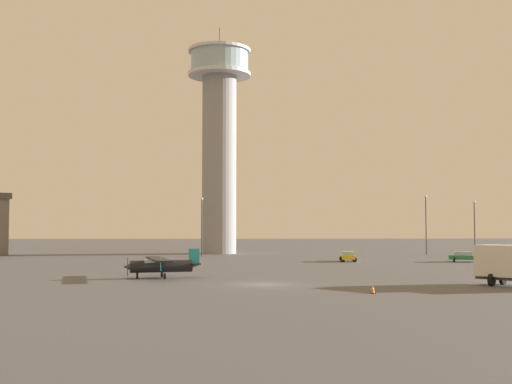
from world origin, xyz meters
The scene contains 9 objects.
ground_plane centered at (0.00, 0.00, 0.00)m, with size 400.00×400.00×0.00m, color #545456.
control_tower centered at (-3.85, 60.02, 21.35)m, with size 11.10×11.10×40.15m.
airplane_black centered at (-8.83, 6.59, 1.24)m, with size 7.07×9.05×2.67m.
car_yellow centered at (13.66, 33.67, 0.74)m, with size 2.68×4.48×1.37m.
car_green centered at (28.97, 31.89, 0.74)m, with size 4.40×3.05×1.37m.
light_post_east centered at (38.08, 50.59, 5.35)m, with size 0.44×0.44×9.02m.
light_post_north centered at (-6.54, 49.12, 5.52)m, with size 0.44×0.44×9.34m.
light_post_centre centered at (31.28, 54.58, 5.92)m, with size 0.44×0.44×10.11m.
traffic_cone_near_left centered at (7.18, -7.47, 0.28)m, with size 0.36×0.36×0.57m.
Camera 1 is at (-3.49, -52.18, 4.68)m, focal length 44.86 mm.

